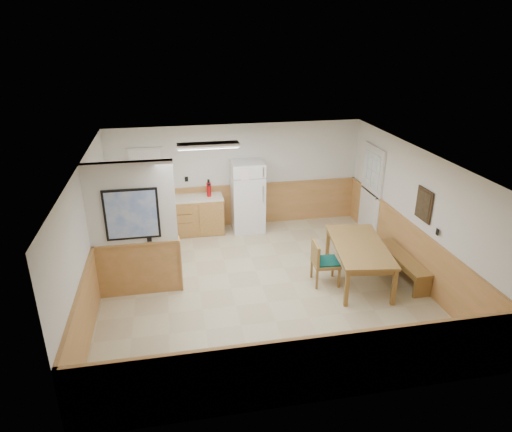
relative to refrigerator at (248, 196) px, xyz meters
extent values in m
plane|color=#BCAF87|center=(-0.20, -2.63, -0.85)|extent=(6.00, 6.00, 0.00)
cube|color=silver|center=(-0.20, -2.63, 1.65)|extent=(6.00, 6.00, 0.02)
cube|color=silver|center=(-0.20, 0.37, 0.40)|extent=(6.00, 0.02, 2.50)
cube|color=silver|center=(2.80, -2.63, 0.40)|extent=(0.02, 6.00, 2.50)
cube|color=silver|center=(-3.20, -2.63, 0.40)|extent=(0.02, 6.00, 2.50)
cube|color=#BF7E4C|center=(-0.20, 0.35, -0.35)|extent=(6.00, 0.04, 1.00)
cube|color=#BF7E4C|center=(2.78, -2.63, -0.35)|extent=(0.04, 6.00, 1.00)
cube|color=#BF7E4C|center=(-3.18, -2.63, -0.35)|extent=(0.04, 6.00, 1.00)
cube|color=silver|center=(-2.45, -2.43, 0.90)|extent=(1.50, 0.15, 1.50)
cube|color=#BF7E4C|center=(-2.45, -2.43, -0.35)|extent=(1.50, 0.17, 1.00)
cube|color=black|center=(-2.45, -2.52, 0.75)|extent=(0.92, 0.03, 0.92)
cube|color=silver|center=(-2.45, -2.54, 0.75)|extent=(0.84, 0.01, 0.84)
cube|color=#B1853E|center=(-1.30, 0.05, -0.42)|extent=(1.40, 0.60, 0.86)
cube|color=#B1853E|center=(-2.77, 0.05, -0.42)|extent=(0.06, 0.60, 0.86)
cube|color=#B1853E|center=(-2.03, 0.05, -0.42)|extent=(0.06, 0.60, 0.86)
cube|color=beige|center=(-1.70, 0.05, 0.03)|extent=(2.20, 0.60, 0.04)
cube|color=beige|center=(-1.70, 0.35, 0.10)|extent=(2.20, 0.02, 0.10)
cube|color=silver|center=(2.77, -0.73, 0.18)|extent=(0.05, 1.02, 2.15)
cube|color=silver|center=(2.76, -0.73, 0.18)|extent=(0.04, 0.90, 2.05)
cube|color=silver|center=(2.74, -0.73, 0.70)|extent=(0.02, 0.76, 0.80)
cube|color=silver|center=(-2.30, 0.35, 0.70)|extent=(0.80, 0.03, 1.00)
cube|color=white|center=(-2.30, 0.34, 0.70)|extent=(0.70, 0.01, 0.90)
cube|color=#322314|center=(2.77, -2.93, 0.70)|extent=(0.03, 0.50, 0.60)
cube|color=black|center=(2.75, -2.93, 0.70)|extent=(0.01, 0.42, 0.52)
cube|color=silver|center=(-1.00, -1.33, 1.60)|extent=(1.20, 0.30, 0.08)
cube|color=white|center=(-1.00, -1.33, 1.56)|extent=(1.15, 0.25, 0.01)
cube|color=white|center=(0.00, 0.00, 0.00)|extent=(0.76, 0.71, 1.69)
cube|color=silver|center=(0.30, -0.36, 0.69)|extent=(0.03, 0.02, 0.22)
cube|color=silver|center=(0.30, -0.36, 0.17)|extent=(0.03, 0.02, 0.40)
cube|color=#9E6E3A|center=(1.67, -2.75, -0.12)|extent=(1.23, 2.03, 0.05)
cube|color=#9E6E3A|center=(1.67, -2.75, -0.20)|extent=(1.12, 1.92, 0.10)
cube|color=#9E6E3A|center=(1.12, -3.57, -0.50)|extent=(0.08, 0.08, 0.70)
cube|color=#9E6E3A|center=(1.39, -1.80, -0.50)|extent=(0.08, 0.08, 0.70)
cube|color=#9E6E3A|center=(1.95, -3.70, -0.50)|extent=(0.08, 0.08, 0.70)
cube|color=#9E6E3A|center=(2.22, -1.93, -0.50)|extent=(0.08, 0.08, 0.70)
cube|color=#9E6E3A|center=(2.57, -2.81, -0.42)|extent=(0.39, 1.61, 0.05)
cube|color=#9E6E3A|center=(2.57, -3.56, -0.65)|extent=(0.33, 0.07, 0.40)
cube|color=#9E6E3A|center=(2.57, -2.06, -0.65)|extent=(0.33, 0.07, 0.40)
cube|color=#9E6E3A|center=(1.02, -2.74, -0.43)|extent=(0.52, 0.52, 0.06)
cube|color=#0E463C|center=(1.02, -2.74, -0.38)|extent=(0.47, 0.47, 0.03)
cube|color=#9E6E3A|center=(0.81, -2.73, -0.20)|extent=(0.08, 0.49, 0.40)
cube|color=#0E463C|center=(0.60, -2.71, -0.20)|extent=(0.05, 0.42, 0.34)
cube|color=#9E6E3A|center=(0.79, -2.94, -0.65)|extent=(0.04, 0.04, 0.39)
cube|color=#9E6E3A|center=(0.82, -2.52, -0.65)|extent=(0.04, 0.04, 0.39)
cube|color=#9E6E3A|center=(1.22, -2.97, -0.65)|extent=(0.04, 0.04, 0.39)
cube|color=#9E6E3A|center=(1.25, -2.54, -0.65)|extent=(0.04, 0.04, 0.39)
cylinder|color=#A9090C|center=(-0.91, 0.04, 0.22)|extent=(0.11, 0.11, 0.33)
cylinder|color=black|center=(-0.91, 0.04, 0.43)|extent=(0.06, 0.06, 0.07)
cylinder|color=#167D28|center=(-2.30, 0.02, 0.16)|extent=(0.07, 0.07, 0.21)
camera|label=1|loc=(-1.72, -9.99, 3.72)|focal=32.00mm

